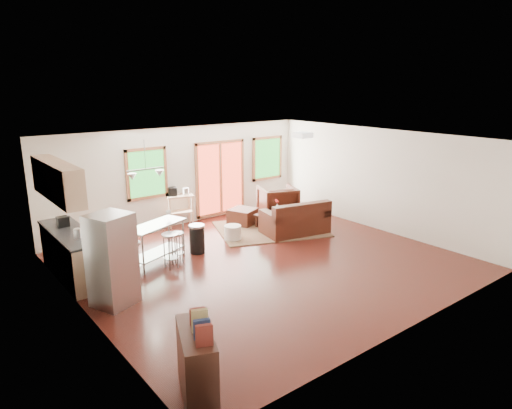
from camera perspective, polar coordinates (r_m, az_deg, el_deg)
floor at (r=9.82m, az=1.09°, el=-7.20°), size 7.50×7.00×0.02m
ceiling at (r=9.16m, az=1.17°, el=8.17°), size 7.50×7.00×0.02m
back_wall at (r=12.26m, az=-9.29°, el=3.52°), size 7.50×0.02×2.60m
left_wall at (r=7.71m, az=-21.20°, el=-4.19°), size 0.02×7.00×2.60m
right_wall at (r=12.07m, az=15.15°, el=3.01°), size 0.02×7.00×2.60m
front_wall at (r=7.16m, az=19.21°, el=-5.46°), size 7.50×0.02×2.60m
window_left at (r=11.74m, az=-13.49°, el=3.79°), size 1.10×0.05×1.30m
french_doors at (r=12.86m, az=-4.46°, el=3.29°), size 1.60×0.05×2.10m
window_right at (r=13.78m, az=1.43°, el=5.81°), size 1.10×0.05×1.30m
rug at (r=11.89m, az=1.81°, el=-3.07°), size 3.23×2.88×0.03m
loveseat at (r=11.51m, az=4.98°, el=-2.05°), size 1.75×1.20×0.85m
coffee_table at (r=12.12m, az=1.89°, el=-1.23°), size 1.02×0.78×0.36m
armchair at (r=12.79m, az=2.72°, el=0.48°), size 1.23×1.19×0.99m
ottoman at (r=12.25m, az=-1.66°, el=-1.53°), size 0.85×0.85×0.43m
pouf at (r=11.08m, az=-2.92°, el=-3.54°), size 0.47×0.47×0.36m
vase at (r=12.09m, az=2.67°, el=-0.28°), size 0.22×0.23×0.32m
cabinets at (r=9.45m, az=-22.49°, el=-3.23°), size 0.64×2.24×2.30m
refrigerator at (r=8.12m, az=-17.52°, el=-6.60°), size 0.82×0.81×1.61m
island at (r=9.78m, az=-12.33°, el=-3.90°), size 1.45×0.98×0.85m
cup at (r=9.99m, az=-10.88°, el=-0.91°), size 0.13×0.12×0.11m
bar_stool_a at (r=9.24m, az=-15.18°, el=-5.64°), size 0.41×0.41×0.71m
bar_stool_b at (r=9.47m, az=-10.67°, el=-4.70°), size 0.37×0.37×0.74m
bar_stool_c at (r=9.80m, az=-9.84°, el=-4.43°), size 0.34×0.34×0.64m
trash_can at (r=10.29m, az=-7.38°, el=-4.25°), size 0.44×0.44×0.65m
kitchen_cart at (r=12.16m, az=-9.66°, el=0.63°), size 0.79×0.62×1.06m
bookshelf at (r=5.83m, az=-7.40°, el=-19.00°), size 0.72×1.04×1.14m
ceiling_flush at (r=10.67m, az=5.86°, el=8.63°), size 0.35×0.35×0.12m
pendant_light at (r=9.55m, az=-13.58°, el=3.70°), size 0.80×0.18×0.79m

